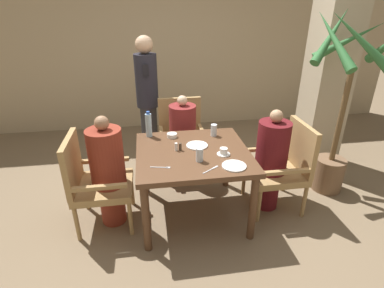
{
  "coord_description": "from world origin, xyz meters",
  "views": [
    {
      "loc": [
        -0.4,
        -2.52,
        2.0
      ],
      "look_at": [
        0.0,
        0.05,
        0.77
      ],
      "focal_mm": 28.0,
      "sensor_mm": 36.0,
      "label": 1
    }
  ],
  "objects_px": {
    "diner_in_far_chair": "(183,136)",
    "plate_main_left": "(234,166)",
    "chair_right_side": "(284,164)",
    "water_bottle": "(149,125)",
    "diner_in_left_chair": "(108,171)",
    "chair_far_side": "(181,134)",
    "teacup_with_saucer": "(224,152)",
    "potted_palm": "(342,114)",
    "glass_tall_near": "(200,155)",
    "bowl_small": "(172,135)",
    "glass_tall_mid": "(214,130)",
    "plate_main_right": "(197,145)",
    "diner_in_right_chair": "(271,160)",
    "standing_host": "(148,98)",
    "chair_left_side": "(93,179)"
  },
  "relations": [
    {
      "from": "diner_in_far_chair",
      "to": "plate_main_left",
      "type": "bearing_deg",
      "value": -74.87
    },
    {
      "from": "chair_right_side",
      "to": "water_bottle",
      "type": "distance_m",
      "value": 1.46
    },
    {
      "from": "diner_in_left_chair",
      "to": "chair_far_side",
      "type": "relative_size",
      "value": 1.21
    },
    {
      "from": "teacup_with_saucer",
      "to": "water_bottle",
      "type": "distance_m",
      "value": 0.87
    },
    {
      "from": "chair_right_side",
      "to": "teacup_with_saucer",
      "type": "height_order",
      "value": "chair_right_side"
    },
    {
      "from": "chair_right_side",
      "to": "teacup_with_saucer",
      "type": "bearing_deg",
      "value": -170.36
    },
    {
      "from": "potted_palm",
      "to": "glass_tall_near",
      "type": "bearing_deg",
      "value": -165.86
    },
    {
      "from": "potted_palm",
      "to": "teacup_with_saucer",
      "type": "distance_m",
      "value": 1.41
    },
    {
      "from": "diner_in_left_chair",
      "to": "potted_palm",
      "type": "height_order",
      "value": "potted_palm"
    },
    {
      "from": "chair_far_side",
      "to": "bowl_small",
      "type": "relative_size",
      "value": 8.89
    },
    {
      "from": "glass_tall_near",
      "to": "glass_tall_mid",
      "type": "bearing_deg",
      "value": 64.97
    },
    {
      "from": "chair_far_side",
      "to": "plate_main_right",
      "type": "xyz_separation_m",
      "value": [
        0.06,
        -0.83,
        0.23
      ]
    },
    {
      "from": "plate_main_right",
      "to": "diner_in_far_chair",
      "type": "bearing_deg",
      "value": 94.93
    },
    {
      "from": "chair_right_side",
      "to": "diner_in_right_chair",
      "type": "bearing_deg",
      "value": 180.0
    },
    {
      "from": "water_bottle",
      "to": "diner_in_far_chair",
      "type": "bearing_deg",
      "value": 42.2
    },
    {
      "from": "chair_far_side",
      "to": "diner_in_right_chair",
      "type": "relative_size",
      "value": 0.85
    },
    {
      "from": "glass_tall_near",
      "to": "chair_right_side",
      "type": "bearing_deg",
      "value": 12.56
    },
    {
      "from": "chair_far_side",
      "to": "potted_palm",
      "type": "distance_m",
      "value": 1.84
    },
    {
      "from": "potted_palm",
      "to": "water_bottle",
      "type": "height_order",
      "value": "potted_palm"
    },
    {
      "from": "chair_right_side",
      "to": "potted_palm",
      "type": "distance_m",
      "value": 0.84
    },
    {
      "from": "chair_far_side",
      "to": "standing_host",
      "type": "bearing_deg",
      "value": 138.63
    },
    {
      "from": "plate_main_right",
      "to": "bowl_small",
      "type": "xyz_separation_m",
      "value": [
        -0.22,
        0.25,
        0.02
      ]
    },
    {
      "from": "diner_in_far_chair",
      "to": "plate_main_right",
      "type": "height_order",
      "value": "diner_in_far_chair"
    },
    {
      "from": "diner_in_left_chair",
      "to": "diner_in_far_chair",
      "type": "distance_m",
      "value": 1.12
    },
    {
      "from": "diner_in_far_chair",
      "to": "chair_right_side",
      "type": "xyz_separation_m",
      "value": [
        0.95,
        -0.78,
        -0.04
      ]
    },
    {
      "from": "diner_in_far_chair",
      "to": "bowl_small",
      "type": "xyz_separation_m",
      "value": [
        -0.17,
        -0.43,
        0.21
      ]
    },
    {
      "from": "standing_host",
      "to": "potted_palm",
      "type": "bearing_deg",
      "value": -27.99
    },
    {
      "from": "diner_in_left_chair",
      "to": "chair_far_side",
      "type": "height_order",
      "value": "diner_in_left_chair"
    },
    {
      "from": "diner_in_right_chair",
      "to": "standing_host",
      "type": "height_order",
      "value": "standing_host"
    },
    {
      "from": "diner_in_right_chair",
      "to": "glass_tall_near",
      "type": "distance_m",
      "value": 0.84
    },
    {
      "from": "diner_in_far_chair",
      "to": "potted_palm",
      "type": "distance_m",
      "value": 1.78
    },
    {
      "from": "chair_far_side",
      "to": "plate_main_right",
      "type": "bearing_deg",
      "value": -85.95
    },
    {
      "from": "plate_main_right",
      "to": "water_bottle",
      "type": "distance_m",
      "value": 0.57
    },
    {
      "from": "diner_in_far_chair",
      "to": "teacup_with_saucer",
      "type": "xyz_separation_m",
      "value": [
        0.27,
        -0.9,
        0.21
      ]
    },
    {
      "from": "diner_in_far_chair",
      "to": "teacup_with_saucer",
      "type": "relative_size",
      "value": 8.4
    },
    {
      "from": "chair_left_side",
      "to": "plate_main_right",
      "type": "relative_size",
      "value": 4.36
    },
    {
      "from": "diner_in_right_chair",
      "to": "standing_host",
      "type": "bearing_deg",
      "value": 133.17
    },
    {
      "from": "diner_in_right_chair",
      "to": "bowl_small",
      "type": "xyz_separation_m",
      "value": [
        -0.97,
        0.35,
        0.18
      ]
    },
    {
      "from": "water_bottle",
      "to": "standing_host",
      "type": "bearing_deg",
      "value": 89.45
    },
    {
      "from": "chair_far_side",
      "to": "diner_in_far_chair",
      "type": "height_order",
      "value": "diner_in_far_chair"
    },
    {
      "from": "chair_left_side",
      "to": "diner_in_left_chair",
      "type": "relative_size",
      "value": 0.83
    },
    {
      "from": "chair_right_side",
      "to": "glass_tall_near",
      "type": "height_order",
      "value": "chair_right_side"
    },
    {
      "from": "teacup_with_saucer",
      "to": "bowl_small",
      "type": "xyz_separation_m",
      "value": [
        -0.44,
        0.47,
        -0.01
      ]
    },
    {
      "from": "diner_in_right_chair",
      "to": "glass_tall_near",
      "type": "bearing_deg",
      "value": -165.15
    },
    {
      "from": "potted_palm",
      "to": "bowl_small",
      "type": "distance_m",
      "value": 1.82
    },
    {
      "from": "potted_palm",
      "to": "glass_tall_mid",
      "type": "bearing_deg",
      "value": 174.6
    },
    {
      "from": "diner_in_right_chair",
      "to": "plate_main_left",
      "type": "xyz_separation_m",
      "value": [
        -0.5,
        -0.35,
        0.17
      ]
    },
    {
      "from": "bowl_small",
      "to": "water_bottle",
      "type": "relative_size",
      "value": 0.38
    },
    {
      "from": "chair_right_side",
      "to": "plate_main_right",
      "type": "height_order",
      "value": "chair_right_side"
    },
    {
      "from": "chair_right_side",
      "to": "potted_palm",
      "type": "relative_size",
      "value": 0.47
    }
  ]
}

